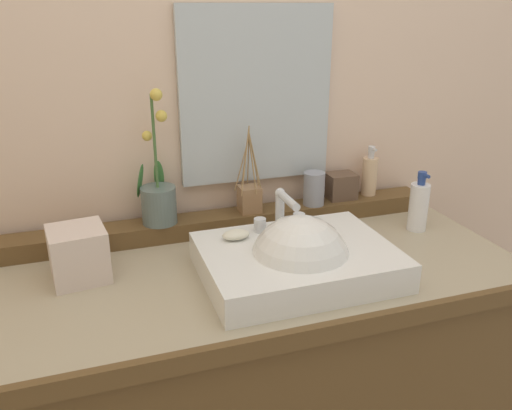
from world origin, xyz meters
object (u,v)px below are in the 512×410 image
potted_plant (158,196)px  lotion_bottle (419,206)px  soap_bar (236,235)px  tissue_box (79,254)px  soap_dispenser (370,175)px  tumbler_cup (314,189)px  reed_diffuser (249,197)px  trinket_box (341,186)px  sink_basin (299,263)px

potted_plant → lotion_bottle: bearing=-13.2°
soap_bar → tissue_box: size_ratio=0.53×
soap_dispenser → tissue_box: soap_dispenser is taller
soap_dispenser → potted_plant: bearing=-178.3°
potted_plant → soap_bar: bearing=-54.3°
soap_bar → tumbler_cup: 0.38m
reed_diffuser → lotion_bottle: (0.47, -0.17, -0.02)m
potted_plant → trinket_box: size_ratio=4.22×
lotion_bottle → sink_basin: bearing=-160.9°
soap_dispenser → reed_diffuser: bearing=-177.2°
sink_basin → soap_bar: 0.17m
potted_plant → reed_diffuser: 0.27m
lotion_bottle → reed_diffuser: bearing=159.8°
tumbler_cup → reed_diffuser: bearing=177.8°
sink_basin → tissue_box: 0.53m
reed_diffuser → potted_plant: bearing=180.0°
soap_bar → lotion_bottle: lotion_bottle is taller
sink_basin → tumbler_cup: (0.18, 0.32, 0.07)m
tissue_box → reed_diffuser: bearing=18.9°
potted_plant → tumbler_cup: 0.47m
sink_basin → potted_plant: bearing=131.3°
soap_bar → lotion_bottle: (0.57, 0.05, -0.01)m
tumbler_cup → soap_bar: bearing=-145.6°
lotion_bottle → tissue_box: lotion_bottle is taller
trinket_box → tumbler_cup: bearing=-166.1°
soap_dispenser → trinket_box: 0.10m
lotion_bottle → tissue_box: (-0.95, 0.01, -0.01)m
reed_diffuser → lotion_bottle: bearing=-20.2°
soap_bar → tumbler_cup: (0.31, 0.21, 0.02)m
tumbler_cup → tissue_box: 0.71m
potted_plant → trinket_box: 0.58m
soap_dispenser → tumbler_cup: bearing=-172.2°
tumbler_cup → tissue_box: size_ratio=0.78×
soap_dispenser → tumbler_cup: 0.21m
reed_diffuser → lotion_bottle: reed_diffuser is taller
soap_dispenser → trinket_box: bearing=-178.2°
potted_plant → reed_diffuser: size_ratio=1.46×
potted_plant → reed_diffuser: bearing=-0.0°
potted_plant → tumbler_cup: bearing=-1.0°
lotion_bottle → tumbler_cup: bearing=148.0°
trinket_box → lotion_bottle: size_ratio=0.50×
sink_basin → soap_dispenser: (0.39, 0.35, 0.08)m
tumbler_cup → trinket_box: size_ratio=1.15×
soap_dispenser → lotion_bottle: size_ratio=0.89×
trinket_box → tissue_box: size_ratio=0.68×
soap_bar → potted_plant: potted_plant is taller
tumbler_cup → tissue_box: (-0.69, -0.16, -0.04)m
soap_dispenser → tissue_box: 0.92m
soap_bar → potted_plant: size_ratio=0.19×
soap_dispenser → tissue_box: size_ratio=1.22×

